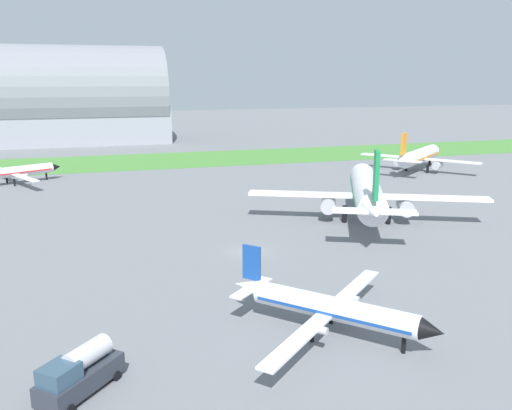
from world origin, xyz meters
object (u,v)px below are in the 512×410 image
(airplane_foreground_turboprop, at_px, (329,307))
(fuel_truck_near_gate, at_px, (79,372))
(airplane_parked_jet_far, at_px, (419,156))
(airplane_midfield_jet, at_px, (367,192))
(airplane_taxiing_turboprop, at_px, (13,172))

(airplane_foreground_turboprop, distance_m, fuel_truck_near_gate, 20.42)
(airplane_parked_jet_far, bearing_deg, fuel_truck_near_gate, -175.07)
(airplane_midfield_jet, relative_size, airplane_taxiing_turboprop, 1.57)
(airplane_midfield_jet, bearing_deg, fuel_truck_near_gate, 155.64)
(airplane_midfield_jet, height_order, airplane_parked_jet_far, airplane_midfield_jet)
(airplane_midfield_jet, distance_m, airplane_taxiing_turboprop, 72.61)
(airplane_parked_jet_far, bearing_deg, airplane_taxiing_turboprop, 133.73)
(airplane_taxiing_turboprop, bearing_deg, fuel_truck_near_gate, -107.10)
(airplane_parked_jet_far, xyz_separation_m, fuel_truck_near_gate, (-73.69, -72.37, -1.97))
(airplane_midfield_jet, bearing_deg, airplane_foreground_turboprop, 172.00)
(airplane_foreground_turboprop, relative_size, airplane_parked_jet_far, 0.74)
(airplane_taxiing_turboprop, height_order, fuel_truck_near_gate, airplane_taxiing_turboprop)
(airplane_foreground_turboprop, height_order, airplane_parked_jet_far, airplane_parked_jet_far)
(airplane_foreground_turboprop, bearing_deg, airplane_midfield_jet, 104.82)
(airplane_taxiing_turboprop, bearing_deg, airplane_midfield_jet, -67.42)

